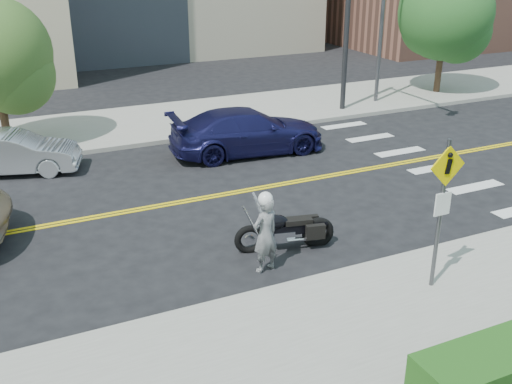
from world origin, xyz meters
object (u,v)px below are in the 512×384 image
at_px(motorcyclist, 265,232).
at_px(parked_car_silver, 13,153).
at_px(motorcycle, 285,221).
at_px(parked_car_blue, 247,131).
at_px(pedestrian_sign, 442,201).

relative_size(motorcyclist, parked_car_silver, 0.47).
bearing_deg(parked_car_silver, motorcyclist, -135.88).
height_order(motorcycle, parked_car_blue, parked_car_blue).
bearing_deg(motorcyclist, parked_car_silver, -77.36).
relative_size(motorcyclist, motorcycle, 0.81).
relative_size(pedestrian_sign, motorcycle, 1.36).
bearing_deg(motorcyclist, motorcycle, -154.57).
xyz_separation_m(motorcyclist, parked_car_blue, (2.80, 7.13, -0.15)).
bearing_deg(parked_car_silver, parked_car_blue, -82.81).
bearing_deg(motorcycle, motorcyclist, -127.79).
bearing_deg(pedestrian_sign, parked_car_silver, 123.15).
distance_m(motorcyclist, parked_car_blue, 7.66).
height_order(motorcycle, parked_car_silver, motorcycle).
relative_size(pedestrian_sign, parked_car_silver, 0.79).
bearing_deg(parked_car_blue, pedestrian_sign, -176.79).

